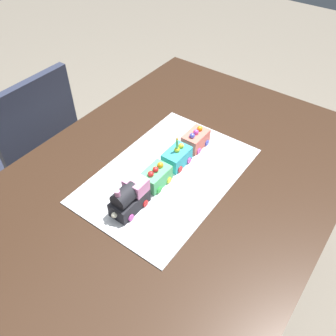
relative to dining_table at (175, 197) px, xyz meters
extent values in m
plane|color=gray|center=(0.00, 0.00, -0.63)|extent=(8.00, 8.00, 0.00)
cube|color=#382316|center=(0.00, 0.00, 0.09)|extent=(1.40, 1.00, 0.03)
cube|color=#382316|center=(0.64, -0.44, -0.28)|extent=(0.07, 0.07, 0.71)
cube|color=#382316|center=(0.64, 0.44, -0.28)|extent=(0.07, 0.07, 0.71)
cube|color=#2D3347|center=(-0.03, 0.90, -0.19)|extent=(0.40, 0.40, 0.04)
cube|color=#2D3347|center=(-0.03, 0.72, 0.03)|extent=(0.40, 0.04, 0.40)
cube|color=#2D3347|center=(0.14, 1.07, -0.42)|extent=(0.04, 0.04, 0.42)
cube|color=#2D3347|center=(0.14, 0.73, -0.42)|extent=(0.04, 0.04, 0.42)
cube|color=#2D3347|center=(-0.20, 0.73, -0.42)|extent=(0.04, 0.04, 0.42)
cube|color=silver|center=(-0.01, 0.02, 0.11)|extent=(0.60, 0.40, 0.00)
cube|color=#232328|center=(-0.20, 0.03, 0.14)|extent=(0.12, 0.06, 0.05)
cylinder|color=#232328|center=(-0.21, 0.03, 0.18)|extent=(0.08, 0.05, 0.05)
cube|color=pink|center=(-0.16, 0.03, 0.18)|extent=(0.06, 0.06, 0.04)
cylinder|color=pink|center=(-0.24, 0.03, 0.21)|extent=(0.02, 0.02, 0.03)
sphere|color=#F4EFCC|center=(-0.26, 0.03, 0.14)|extent=(0.02, 0.02, 0.02)
cylinder|color=#D84CB2|center=(-0.23, 0.00, 0.12)|extent=(0.02, 0.01, 0.02)
cylinder|color=red|center=(-0.16, 0.00, 0.12)|extent=(0.02, 0.01, 0.02)
cylinder|color=orange|center=(-0.23, 0.07, 0.12)|extent=(0.02, 0.01, 0.02)
cylinder|color=green|center=(-0.16, 0.07, 0.12)|extent=(0.02, 0.01, 0.02)
cube|color=#59CC7A|center=(-0.07, 0.03, 0.14)|extent=(0.10, 0.06, 0.06)
cylinder|color=green|center=(-0.09, 0.00, 0.12)|extent=(0.02, 0.01, 0.02)
cylinder|color=yellow|center=(-0.04, 0.00, 0.12)|extent=(0.02, 0.01, 0.02)
cylinder|color=yellow|center=(-0.09, 0.07, 0.12)|extent=(0.02, 0.01, 0.02)
cylinder|color=green|center=(-0.04, 0.07, 0.12)|extent=(0.02, 0.01, 0.02)
sphere|color=red|center=(-0.07, 0.03, 0.17)|extent=(0.02, 0.02, 0.02)
sphere|color=red|center=(-0.09, 0.03, 0.17)|extent=(0.02, 0.02, 0.02)
sphere|color=orange|center=(-0.04, 0.03, 0.17)|extent=(0.02, 0.02, 0.02)
cube|color=#38B7C6|center=(0.05, 0.03, 0.14)|extent=(0.10, 0.06, 0.06)
cylinder|color=red|center=(0.03, 0.00, 0.12)|extent=(0.02, 0.01, 0.02)
cylinder|color=#D84CB2|center=(0.08, 0.00, 0.12)|extent=(0.02, 0.01, 0.02)
cylinder|color=#D84CB2|center=(0.03, 0.07, 0.12)|extent=(0.02, 0.01, 0.02)
cylinder|color=red|center=(0.08, 0.07, 0.12)|extent=(0.02, 0.01, 0.02)
sphere|color=yellow|center=(0.08, 0.03, 0.17)|extent=(0.02, 0.02, 0.02)
sphere|color=yellow|center=(0.05, 0.03, 0.17)|extent=(0.02, 0.02, 0.02)
cube|color=#F27260|center=(0.17, 0.03, 0.14)|extent=(0.10, 0.06, 0.06)
cylinder|color=#D84CB2|center=(0.14, 0.00, 0.12)|extent=(0.02, 0.01, 0.02)
cylinder|color=#4C59D8|center=(0.20, 0.00, 0.12)|extent=(0.02, 0.01, 0.02)
cylinder|color=red|center=(0.14, 0.07, 0.12)|extent=(0.02, 0.01, 0.02)
cylinder|color=red|center=(0.20, 0.07, 0.12)|extent=(0.02, 0.01, 0.02)
sphere|color=#4C59D8|center=(0.15, 0.03, 0.17)|extent=(0.02, 0.02, 0.02)
sphere|color=orange|center=(0.20, 0.03, 0.17)|extent=(0.02, 0.02, 0.02)
sphere|color=#D84CB2|center=(0.17, 0.03, 0.17)|extent=(0.02, 0.02, 0.02)
cylinder|color=#66D872|center=(0.05, 0.03, 0.20)|extent=(0.01, 0.01, 0.04)
cone|color=yellow|center=(0.05, 0.03, 0.22)|extent=(0.01, 0.01, 0.01)
camera|label=1|loc=(-0.69, -0.48, 0.96)|focal=37.95mm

